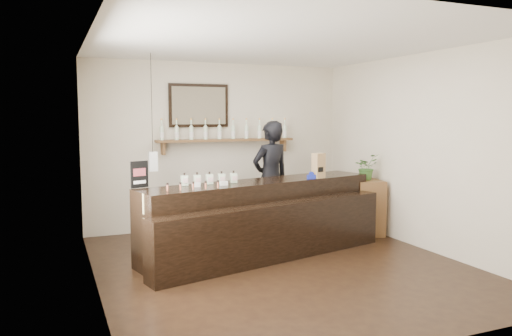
{
  "coord_description": "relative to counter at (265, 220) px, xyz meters",
  "views": [
    {
      "loc": [
        -2.68,
        -5.64,
        1.91
      ],
      "look_at": [
        -0.05,
        0.7,
        1.19
      ],
      "focal_mm": 35.0,
      "sensor_mm": 36.0,
      "label": 1
    }
  ],
  "objects": [
    {
      "name": "ground",
      "position": [
        -0.03,
        -0.57,
        -0.47
      ],
      "size": [
        5.0,
        5.0,
        0.0
      ],
      "primitive_type": "plane",
      "color": "black",
      "rests_on": "ground"
    },
    {
      "name": "room_shell",
      "position": [
        -0.03,
        -0.57,
        1.23
      ],
      "size": [
        5.0,
        5.0,
        5.0
      ],
      "color": "beige",
      "rests_on": "ground"
    },
    {
      "name": "back_wall_decor",
      "position": [
        -0.19,
        1.81,
        1.29
      ],
      "size": [
        2.66,
        0.96,
        1.69
      ],
      "color": "brown",
      "rests_on": "ground"
    },
    {
      "name": "counter",
      "position": [
        0.0,
        0.0,
        0.0
      ],
      "size": [
        3.65,
        1.78,
        1.17
      ],
      "color": "black",
      "rests_on": "ground"
    },
    {
      "name": "promo_sign",
      "position": [
        -1.68,
        0.11,
        0.7
      ],
      "size": [
        0.23,
        0.1,
        0.34
      ],
      "color": "black",
      "rests_on": "counter"
    },
    {
      "name": "paper_bag",
      "position": [
        0.9,
        0.11,
        0.72
      ],
      "size": [
        0.19,
        0.16,
        0.36
      ],
      "color": "#A27C4E",
      "rests_on": "counter"
    },
    {
      "name": "tape_dispenser",
      "position": [
        0.76,
        0.07,
        0.57
      ],
      "size": [
        0.13,
        0.06,
        0.1
      ],
      "color": "#1725A7",
      "rests_on": "counter"
    },
    {
      "name": "side_cabinet",
      "position": [
        1.97,
        0.45,
        -0.03
      ],
      "size": [
        0.55,
        0.68,
        0.89
      ],
      "color": "brown",
      "rests_on": "ground"
    },
    {
      "name": "potted_plant",
      "position": [
        1.97,
        0.45,
        0.62
      ],
      "size": [
        0.44,
        0.4,
        0.41
      ],
      "primitive_type": "imported",
      "rotation": [
        0.0,
        0.0,
        0.23
      ],
      "color": "#396829",
      "rests_on": "side_cabinet"
    },
    {
      "name": "shopkeeper",
      "position": [
        0.53,
        0.98,
        0.56
      ],
      "size": [
        0.84,
        0.65,
        2.07
      ],
      "primitive_type": "imported",
      "rotation": [
        0.0,
        0.0,
        3.36
      ],
      "color": "black",
      "rests_on": "ground"
    }
  ]
}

